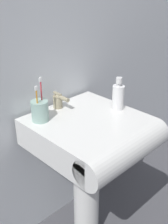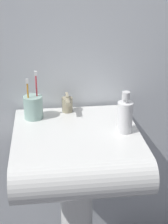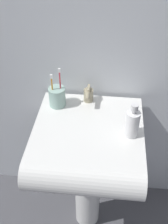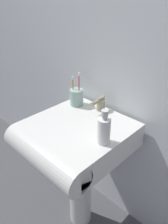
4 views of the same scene
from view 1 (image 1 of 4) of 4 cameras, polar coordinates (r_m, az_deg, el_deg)
wall_back at (r=1.46m, az=-7.78°, el=16.53°), size 5.00×0.05×2.40m
sink_pedestal at (r=1.66m, az=0.50°, el=-15.94°), size 0.15×0.15×0.66m
sink_basin at (r=1.39m, az=2.19°, el=-4.74°), size 0.52×0.56×0.14m
faucet at (r=1.48m, az=-5.18°, el=2.29°), size 0.05×0.11×0.08m
toothbrush_cup at (r=1.36m, az=-8.94°, el=0.28°), size 0.08×0.08×0.21m
soap_bottle at (r=1.47m, az=6.96°, el=3.16°), size 0.06×0.06×0.17m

